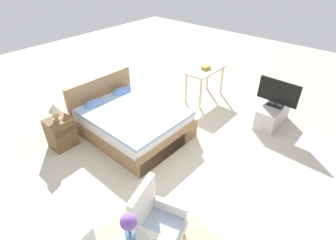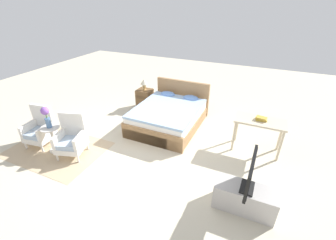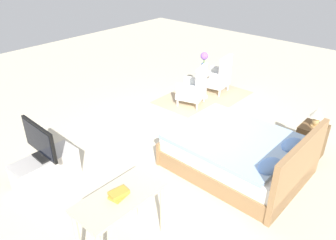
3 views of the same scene
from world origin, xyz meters
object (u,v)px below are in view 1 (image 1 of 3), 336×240
at_px(table_lamp, 54,110).
at_px(tv_flatscreen, 278,93).
at_px(flower_vase, 129,228).
at_px(tv_stand, 272,114).
at_px(vanity_desk, 205,73).
at_px(bed, 131,120).
at_px(nightstand, 61,133).
at_px(armchair_by_window_right, 156,223).
at_px(book_stack, 206,68).

relative_size(table_lamp, tv_flatscreen, 0.40).
bearing_deg(flower_vase, table_lamp, 75.04).
bearing_deg(tv_stand, vanity_desk, 89.34).
height_order(bed, vanity_desk, bed).
relative_size(nightstand, vanity_desk, 0.56).
relative_size(table_lamp, tv_stand, 0.34).
distance_m(table_lamp, tv_flatscreen, 4.31).
distance_m(bed, armchair_by_window_right, 2.47).
xyz_separation_m(bed, vanity_desk, (2.22, -0.25, 0.35)).
relative_size(armchair_by_window_right, table_lamp, 2.79).
relative_size(table_lamp, vanity_desk, 0.32).
bearing_deg(nightstand, armchair_by_window_right, -96.04).
bearing_deg(nightstand, table_lamp, 90.00).
xyz_separation_m(bed, armchair_by_window_right, (-1.42, -2.01, 0.08)).
xyz_separation_m(table_lamp, vanity_desk, (3.36, -0.95, -0.15)).
relative_size(flower_vase, tv_stand, 0.50).
xyz_separation_m(table_lamp, book_stack, (3.36, -0.95, -0.00)).
distance_m(armchair_by_window_right, tv_flatscreen, 3.64).
distance_m(flower_vase, table_lamp, 2.90).
xyz_separation_m(armchair_by_window_right, nightstand, (0.29, 2.71, -0.09)).
relative_size(vanity_desk, book_stack, 4.43).
relative_size(flower_vase, nightstand, 0.81).
relative_size(bed, tv_flatscreen, 2.49).
xyz_separation_m(nightstand, tv_flatscreen, (3.34, -2.72, 0.44)).
bearing_deg(nightstand, vanity_desk, -15.86).
height_order(flower_vase, book_stack, flower_vase).
height_order(table_lamp, tv_stand, table_lamp).
xyz_separation_m(bed, book_stack, (2.23, -0.25, 0.50)).
distance_m(armchair_by_window_right, flower_vase, 0.70).
relative_size(tv_stand, book_stack, 4.09).
bearing_deg(armchair_by_window_right, nightstand, 83.96).
height_order(flower_vase, nightstand, flower_vase).
relative_size(nightstand, book_stack, 2.50).
relative_size(tv_stand, tv_flatscreen, 1.16).
distance_m(table_lamp, vanity_desk, 3.49).
bearing_deg(armchair_by_window_right, tv_stand, -0.18).
bearing_deg(book_stack, nightstand, 164.21).
distance_m(flower_vase, tv_flatscreen, 4.09).
bearing_deg(book_stack, tv_flatscreen, -90.75).
bearing_deg(flower_vase, vanity_desk, 24.25).
relative_size(bed, armchair_by_window_right, 2.23).
distance_m(armchair_by_window_right, vanity_desk, 4.05).
bearing_deg(table_lamp, bed, -31.64).
bearing_deg(bed, armchair_by_window_right, -125.26).
height_order(armchair_by_window_right, flower_vase, flower_vase).
bearing_deg(nightstand, bed, -31.62).
relative_size(flower_vase, tv_flatscreen, 0.58).
xyz_separation_m(bed, tv_stand, (2.20, -2.02, -0.08)).
bearing_deg(book_stack, armchair_by_window_right, -154.23).
bearing_deg(bed, vanity_desk, -6.53).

